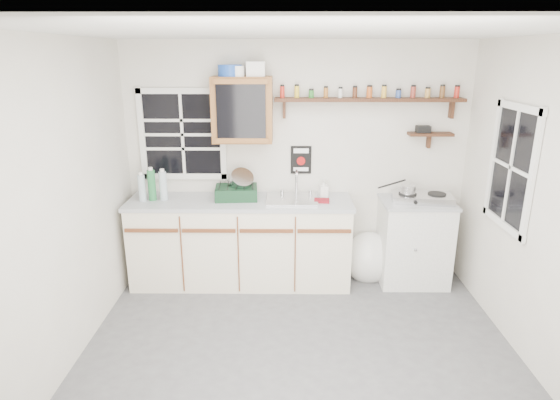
{
  "coord_description": "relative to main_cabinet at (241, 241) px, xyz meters",
  "views": [
    {
      "loc": [
        -0.13,
        -3.3,
        2.37
      ],
      "look_at": [
        -0.16,
        0.55,
        1.16
      ],
      "focal_mm": 30.0,
      "sensor_mm": 36.0,
      "label": 1
    }
  ],
  "objects": [
    {
      "name": "window_right",
      "position": [
        2.37,
        -0.75,
        0.99
      ],
      "size": [
        0.03,
        0.78,
        1.08
      ],
      "color": "black",
      "rests_on": "wall_back"
    },
    {
      "name": "upper_cabinet_clutter",
      "position": [
        0.02,
        0.14,
        1.75
      ],
      "size": [
        0.46,
        0.24,
        0.14
      ],
      "color": "#1942A3",
      "rests_on": "upper_cabinet"
    },
    {
      "name": "trash_bag",
      "position": [
        1.39,
        0.1,
        -0.23
      ],
      "size": [
        0.48,
        0.44,
        0.55
      ],
      "color": "silver",
      "rests_on": "floor"
    },
    {
      "name": "secondary_shelf",
      "position": [
        1.94,
        0.22,
        1.12
      ],
      "size": [
        0.45,
        0.16,
        0.24
      ],
      "color": "black",
      "rests_on": "wall_back"
    },
    {
      "name": "upper_cabinet",
      "position": [
        0.03,
        0.14,
        1.36
      ],
      "size": [
        0.6,
        0.32,
        0.65
      ],
      "color": "brown",
      "rests_on": "wall_back"
    },
    {
      "name": "saucepan",
      "position": [
        1.72,
        0.01,
        0.57
      ],
      "size": [
        0.35,
        0.26,
        0.16
      ],
      "rotation": [
        0.0,
        0.0,
        -0.69
      ],
      "color": "#B9B9BE",
      "rests_on": "hotplate"
    },
    {
      "name": "spice_shelf",
      "position": [
        1.32,
        0.21,
        1.47
      ],
      "size": [
        1.91,
        0.18,
        0.34
      ],
      "color": "black",
      "rests_on": "wall_back"
    },
    {
      "name": "water_bottles",
      "position": [
        -0.88,
        -0.01,
        0.61
      ],
      "size": [
        0.28,
        0.12,
        0.35
      ],
      "color": "#A2B7BE",
      "rests_on": "main_cabinet"
    },
    {
      "name": "sink",
      "position": [
        0.54,
        0.01,
        0.47
      ],
      "size": [
        0.52,
        0.44,
        0.29
      ],
      "color": "#B9B9BE",
      "rests_on": "main_cabinet"
    },
    {
      "name": "room",
      "position": [
        0.58,
        -1.3,
        0.79
      ],
      "size": [
        3.64,
        3.24,
        2.54
      ],
      "color": "#4A494C",
      "rests_on": "ground"
    },
    {
      "name": "window_back",
      "position": [
        -0.62,
        0.29,
        1.09
      ],
      "size": [
        0.93,
        0.03,
        0.98
      ],
      "color": "black",
      "rests_on": "wall_back"
    },
    {
      "name": "right_cabinet",
      "position": [
        1.83,
        0.03,
        -0.01
      ],
      "size": [
        0.73,
        0.57,
        0.91
      ],
      "color": "beige",
      "rests_on": "floor"
    },
    {
      "name": "rag",
      "position": [
        0.84,
        -0.05,
        0.47
      ],
      "size": [
        0.17,
        0.15,
        0.02
      ],
      "primitive_type": "cube",
      "rotation": [
        0.0,
        0.0,
        -0.08
      ],
      "color": "maroon",
      "rests_on": "main_cabinet"
    },
    {
      "name": "main_cabinet",
      "position": [
        0.0,
        0.0,
        0.0
      ],
      "size": [
        2.31,
        0.63,
        0.92
      ],
      "color": "beige",
      "rests_on": "floor"
    },
    {
      "name": "warning_sign",
      "position": [
        0.63,
        0.29,
        0.82
      ],
      "size": [
        0.22,
        0.02,
        0.3
      ],
      "color": "black",
      "rests_on": "wall_back"
    },
    {
      "name": "dish_rack",
      "position": [
        -0.02,
        0.05,
        0.56
      ],
      "size": [
        0.45,
        0.35,
        0.32
      ],
      "rotation": [
        0.0,
        0.0,
        0.07
      ],
      "color": "#10311B",
      "rests_on": "main_cabinet"
    },
    {
      "name": "hotplate",
      "position": [
        1.87,
        0.01,
        0.49
      ],
      "size": [
        0.64,
        0.4,
        0.09
      ],
      "rotation": [
        0.0,
        0.0,
        -0.14
      ],
      "color": "#B9B9BE",
      "rests_on": "right_cabinet"
    },
    {
      "name": "soap_bottle",
      "position": [
        0.87,
        0.1,
        0.55
      ],
      "size": [
        0.1,
        0.1,
        0.19
      ],
      "primitive_type": "imported",
      "rotation": [
        0.0,
        0.0,
        0.19
      ],
      "color": "silver",
      "rests_on": "main_cabinet"
    }
  ]
}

